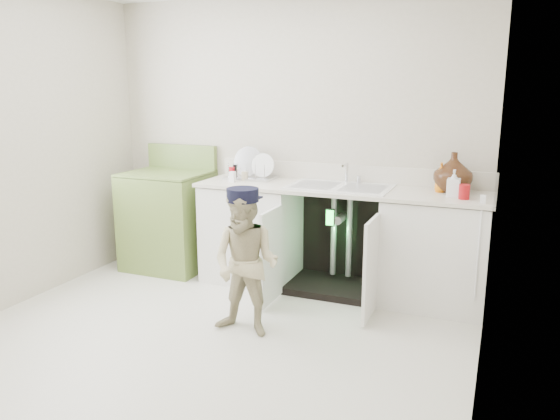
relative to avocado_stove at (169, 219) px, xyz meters
The scene contains 5 objects.
ground 1.70m from the avocado_stove, 46.28° to the right, with size 3.50×3.50×0.00m, color beige.
room_shell 1.81m from the avocado_stove, 46.28° to the right, with size 6.00×5.50×1.26m.
counter_run 1.70m from the avocado_stove, ahead, with size 2.44×1.02×1.21m.
avocado_stove is the anchor object (origin of this frame).
repair_worker 1.69m from the avocado_stove, 38.10° to the right, with size 0.67×0.93×1.04m.
Camera 1 is at (1.79, -3.10, 1.72)m, focal length 35.00 mm.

